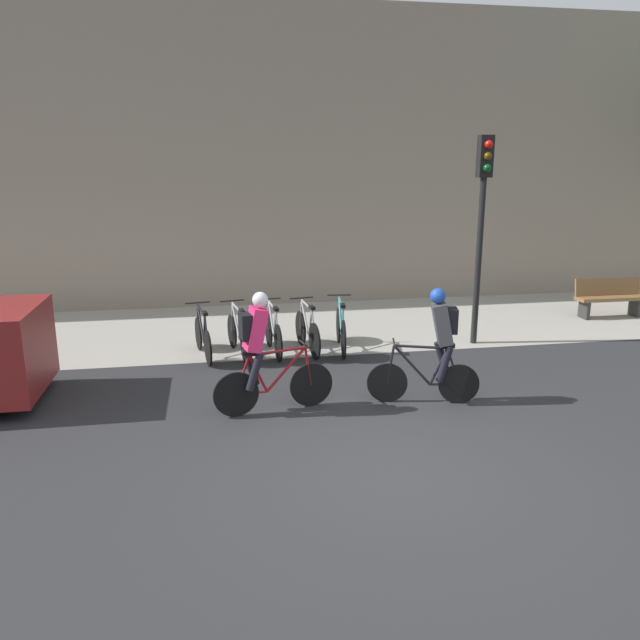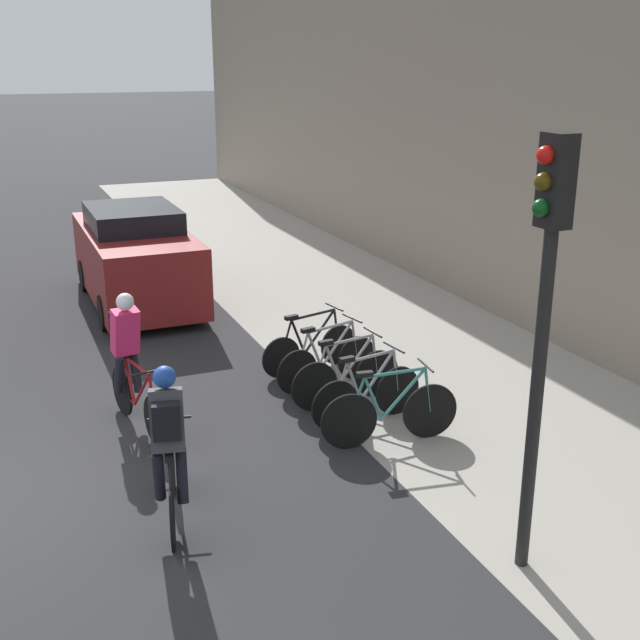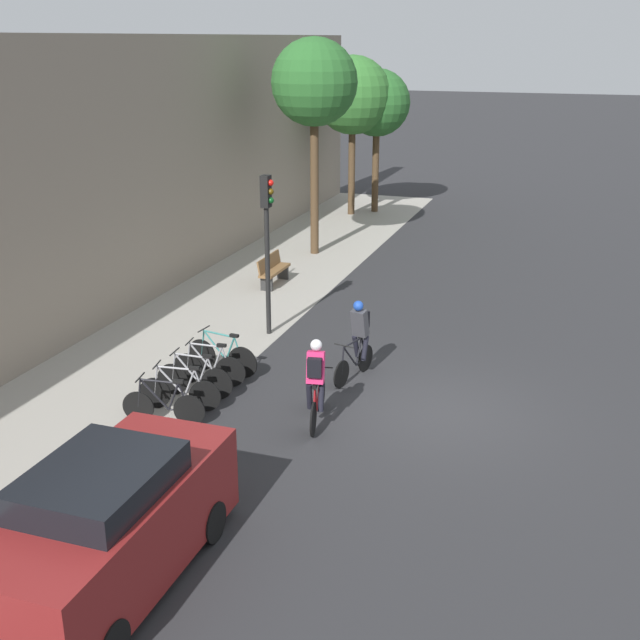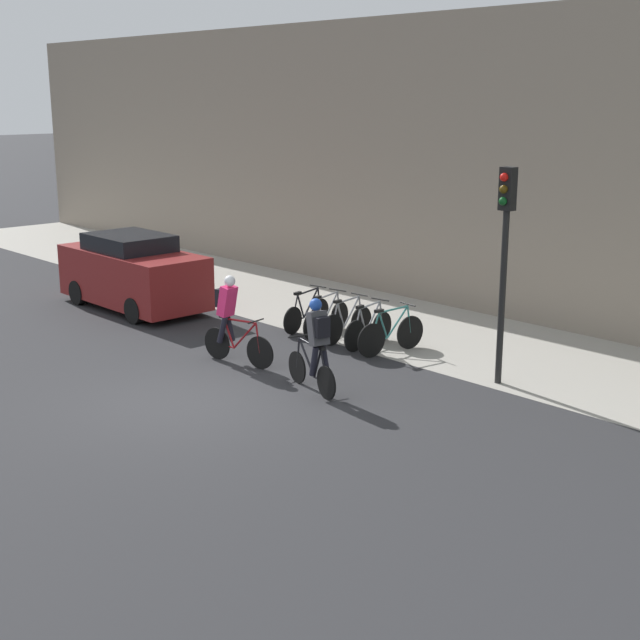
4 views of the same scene
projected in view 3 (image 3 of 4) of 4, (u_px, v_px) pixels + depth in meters
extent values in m
plane|color=#2B2B2D|center=(436.00, 412.00, 15.91)|extent=(200.00, 200.00, 0.00)
cube|color=#A39E93|center=(139.00, 368.00, 17.98)|extent=(44.00, 4.50, 0.01)
cube|color=gray|center=(25.00, 204.00, 17.58)|extent=(44.00, 0.60, 7.11)
cylinder|color=black|center=(322.00, 394.00, 15.90)|extent=(0.65, 0.16, 0.65)
cylinder|color=black|center=(313.00, 419.00, 14.86)|extent=(0.65, 0.16, 0.65)
cylinder|color=maroon|center=(319.00, 389.00, 15.45)|extent=(0.61, 0.15, 0.62)
cylinder|color=maroon|center=(316.00, 399.00, 15.07)|extent=(0.29, 0.09, 0.58)
cylinder|color=maroon|center=(318.00, 378.00, 15.25)|extent=(0.82, 0.19, 0.07)
cylinder|color=maroon|center=(315.00, 414.00, 15.07)|extent=(0.45, 0.11, 0.05)
cylinder|color=maroon|center=(314.00, 404.00, 14.86)|extent=(0.23, 0.07, 0.56)
cylinder|color=maroon|center=(322.00, 382.00, 15.76)|extent=(0.13, 0.06, 0.59)
cylinder|color=black|center=(321.00, 367.00, 15.61)|extent=(0.11, 0.46, 0.03)
cube|color=black|center=(315.00, 386.00, 14.85)|extent=(0.21, 0.12, 0.06)
cube|color=#E52866|center=(316.00, 367.00, 14.83)|extent=(0.37, 0.37, 0.63)
sphere|color=silver|center=(316.00, 345.00, 14.77)|extent=(0.26, 0.26, 0.22)
cylinder|color=black|center=(321.00, 397.00, 14.96)|extent=(0.29, 0.16, 0.56)
cylinder|color=black|center=(309.00, 396.00, 14.99)|extent=(0.26, 0.15, 0.56)
cube|color=black|center=(314.00, 368.00, 14.69)|extent=(0.19, 0.28, 0.36)
cylinder|color=black|center=(341.00, 374.00, 16.91)|extent=(0.60, 0.17, 0.60)
cylinder|color=black|center=(366.00, 358.00, 17.76)|extent=(0.60, 0.17, 0.60)
cylinder|color=black|center=(350.00, 356.00, 17.10)|extent=(0.57, 0.17, 0.62)
cylinder|color=black|center=(359.00, 351.00, 17.42)|extent=(0.27, 0.10, 0.58)
cylinder|color=black|center=(353.00, 342.00, 17.10)|extent=(0.77, 0.21, 0.07)
cylinder|color=black|center=(361.00, 362.00, 17.59)|extent=(0.42, 0.13, 0.05)
cylinder|color=black|center=(364.00, 348.00, 17.59)|extent=(0.22, 0.08, 0.56)
cylinder|color=black|center=(343.00, 361.00, 16.85)|extent=(0.13, 0.06, 0.59)
cylinder|color=black|center=(344.00, 346.00, 16.77)|extent=(0.13, 0.45, 0.03)
cube|color=black|center=(362.00, 336.00, 17.41)|extent=(0.21, 0.12, 0.06)
cube|color=#3D3D42|center=(360.00, 323.00, 17.22)|extent=(0.38, 0.38, 0.63)
sphere|color=#1E47AD|center=(358.00, 306.00, 17.02)|extent=(0.26, 0.26, 0.22)
cylinder|color=black|center=(356.00, 346.00, 17.50)|extent=(0.29, 0.17, 0.56)
cylinder|color=black|center=(365.00, 348.00, 17.39)|extent=(0.26, 0.16, 0.56)
cube|color=black|center=(363.00, 319.00, 17.31)|extent=(0.19, 0.28, 0.36)
cylinder|color=black|center=(138.00, 407.00, 15.39)|extent=(0.14, 0.62, 0.63)
cylinder|color=black|center=(189.00, 410.00, 15.25)|extent=(0.14, 0.62, 0.63)
cylinder|color=black|center=(155.00, 395.00, 15.25)|extent=(0.14, 0.56, 0.62)
cylinder|color=black|center=(174.00, 397.00, 15.20)|extent=(0.09, 0.26, 0.58)
cylinder|color=black|center=(159.00, 381.00, 15.14)|extent=(0.17, 0.75, 0.07)
cylinder|color=black|center=(179.00, 410.00, 15.28)|extent=(0.10, 0.41, 0.05)
cylinder|color=black|center=(184.00, 397.00, 15.17)|extent=(0.07, 0.22, 0.56)
cylinder|color=black|center=(139.00, 393.00, 15.29)|extent=(0.06, 0.12, 0.59)
cylinder|color=black|center=(140.00, 377.00, 15.18)|extent=(0.46, 0.11, 0.03)
cube|color=black|center=(178.00, 381.00, 15.08)|extent=(0.11, 0.21, 0.06)
cylinder|color=black|center=(155.00, 393.00, 15.96)|extent=(0.16, 0.65, 0.65)
cylinder|color=black|center=(205.00, 396.00, 15.82)|extent=(0.16, 0.65, 0.65)
cylinder|color=#99999E|center=(171.00, 381.00, 15.82)|extent=(0.15, 0.56, 0.62)
cylinder|color=#99999E|center=(190.00, 383.00, 15.77)|extent=(0.09, 0.27, 0.58)
cylinder|color=#99999E|center=(176.00, 368.00, 15.71)|extent=(0.18, 0.75, 0.07)
cylinder|color=#99999E|center=(195.00, 396.00, 15.85)|extent=(0.11, 0.41, 0.05)
cylinder|color=#99999E|center=(200.00, 383.00, 15.74)|extent=(0.07, 0.22, 0.56)
cylinder|color=#99999E|center=(156.00, 380.00, 15.86)|extent=(0.06, 0.12, 0.59)
cylinder|color=black|center=(157.00, 364.00, 15.74)|extent=(0.46, 0.12, 0.03)
cube|color=black|center=(194.00, 368.00, 15.65)|extent=(0.12, 0.21, 0.06)
cylinder|color=black|center=(173.00, 379.00, 16.57)|extent=(0.09, 0.68, 0.68)
cylinder|color=black|center=(217.00, 384.00, 16.35)|extent=(0.09, 0.68, 0.68)
cylinder|color=#99999E|center=(187.00, 368.00, 16.40)|extent=(0.08, 0.54, 0.62)
cylinder|color=#99999E|center=(204.00, 371.00, 16.32)|extent=(0.06, 0.25, 0.58)
cylinder|color=#99999E|center=(191.00, 356.00, 16.28)|extent=(0.10, 0.72, 0.07)
cylinder|color=#99999E|center=(208.00, 383.00, 16.40)|extent=(0.06, 0.39, 0.05)
cylinder|color=#99999E|center=(212.00, 371.00, 16.28)|extent=(0.05, 0.21, 0.56)
cylinder|color=#99999E|center=(174.00, 366.00, 16.47)|extent=(0.05, 0.12, 0.58)
cylinder|color=black|center=(175.00, 352.00, 16.35)|extent=(0.46, 0.07, 0.03)
cube|color=black|center=(208.00, 356.00, 16.19)|extent=(0.10, 0.21, 0.06)
cylinder|color=black|center=(188.00, 368.00, 17.13)|extent=(0.12, 0.67, 0.67)
cylinder|color=black|center=(230.00, 372.00, 16.94)|extent=(0.12, 0.67, 0.67)
cylinder|color=#99999E|center=(201.00, 357.00, 16.97)|extent=(0.11, 0.53, 0.62)
cylinder|color=#99999E|center=(217.00, 359.00, 16.91)|extent=(0.07, 0.25, 0.58)
cylinder|color=#99999E|center=(206.00, 345.00, 16.86)|extent=(0.13, 0.71, 0.07)
cylinder|color=#99999E|center=(222.00, 372.00, 16.98)|extent=(0.08, 0.39, 0.05)
cylinder|color=#99999E|center=(226.00, 360.00, 16.87)|extent=(0.06, 0.21, 0.56)
cylinder|color=#99999E|center=(189.00, 356.00, 17.03)|extent=(0.05, 0.12, 0.58)
cylinder|color=black|center=(189.00, 341.00, 16.91)|extent=(0.46, 0.08, 0.03)
cube|color=black|center=(222.00, 345.00, 16.78)|extent=(0.10, 0.21, 0.06)
cylinder|color=black|center=(202.00, 355.00, 17.82)|extent=(0.12, 0.71, 0.71)
cylinder|color=black|center=(243.00, 362.00, 17.39)|extent=(0.12, 0.71, 0.71)
cylinder|color=teal|center=(215.00, 345.00, 17.58)|extent=(0.11, 0.58, 0.62)
cylinder|color=teal|center=(230.00, 349.00, 17.43)|extent=(0.07, 0.27, 0.58)
cylinder|color=teal|center=(219.00, 334.00, 17.44)|extent=(0.13, 0.78, 0.07)
cylinder|color=teal|center=(234.00, 361.00, 17.48)|extent=(0.08, 0.42, 0.05)
cylinder|color=teal|center=(239.00, 350.00, 17.34)|extent=(0.06, 0.22, 0.56)
cylinder|color=teal|center=(203.00, 343.00, 17.70)|extent=(0.05, 0.12, 0.59)
cylinder|color=black|center=(204.00, 329.00, 17.58)|extent=(0.46, 0.08, 0.03)
cube|color=black|center=(234.00, 336.00, 17.27)|extent=(0.10, 0.21, 0.06)
cylinder|color=black|center=(267.00, 257.00, 19.45)|extent=(0.12, 0.12, 3.96)
cube|color=black|center=(266.00, 191.00, 18.92)|extent=(0.26, 0.20, 0.76)
sphere|color=red|center=(271.00, 183.00, 18.81)|extent=(0.15, 0.15, 0.15)
sphere|color=#4C380A|center=(271.00, 192.00, 18.88)|extent=(0.15, 0.15, 0.15)
sphere|color=#0C4719|center=(271.00, 200.00, 18.95)|extent=(0.15, 0.15, 0.15)
cube|color=brown|center=(275.00, 270.00, 23.90)|extent=(1.60, 0.40, 0.08)
cube|color=brown|center=(269.00, 262.00, 23.88)|extent=(1.60, 0.12, 0.40)
cube|color=#2D2D2D|center=(267.00, 283.00, 23.41)|extent=(0.08, 0.36, 0.45)
cube|color=#2D2D2D|center=(283.00, 272.00, 24.55)|extent=(0.08, 0.36, 0.45)
cube|color=maroon|center=(109.00, 532.00, 10.64)|extent=(4.30, 1.78, 1.27)
cube|color=black|center=(98.00, 481.00, 10.27)|extent=(2.06, 1.57, 0.40)
cylinder|color=black|center=(211.00, 522.00, 11.74)|extent=(0.62, 0.20, 0.62)
cylinder|color=black|center=(114.00, 502.00, 12.25)|extent=(0.62, 0.20, 0.62)
cylinder|color=#4C3823|center=(314.00, 184.00, 26.81)|extent=(0.28, 0.28, 4.75)
sphere|color=#286028|center=(314.00, 82.00, 25.71)|extent=(2.80, 2.80, 2.80)
cylinder|color=#4C3823|center=(375.00, 169.00, 33.61)|extent=(0.28, 0.28, 3.61)
sphere|color=#286028|center=(377.00, 103.00, 32.72)|extent=(2.72, 2.72, 2.72)
cylinder|color=#4C3823|center=(352.00, 168.00, 33.08)|extent=(0.28, 0.28, 3.83)
sphere|color=#33702D|center=(353.00, 95.00, 32.10)|extent=(3.11, 3.11, 3.11)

